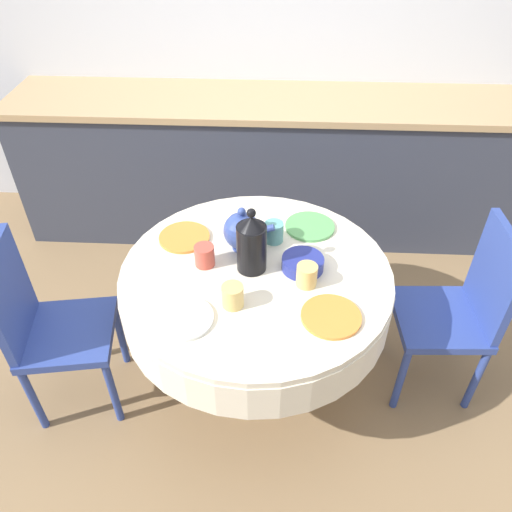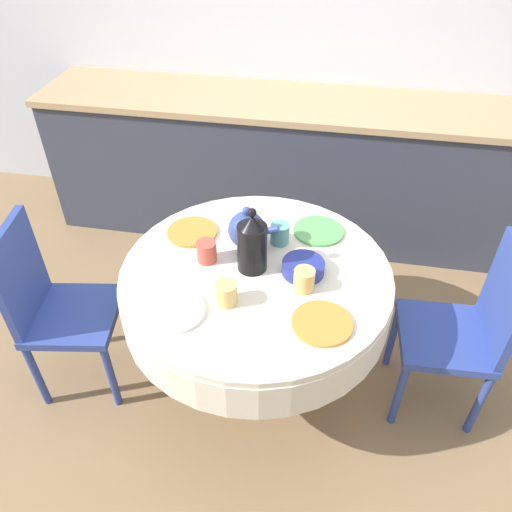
{
  "view_description": "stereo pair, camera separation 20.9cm",
  "coord_description": "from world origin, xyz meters",
  "px_view_note": "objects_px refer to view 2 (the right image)",
  "views": [
    {
      "loc": [
        0.08,
        -1.61,
        2.15
      ],
      "look_at": [
        0.0,
        0.0,
        0.81
      ],
      "focal_mm": 35.0,
      "sensor_mm": 36.0,
      "label": 1
    },
    {
      "loc": [
        0.29,
        -1.58,
        2.15
      ],
      "look_at": [
        0.0,
        0.0,
        0.81
      ],
      "focal_mm": 35.0,
      "sensor_mm": 36.0,
      "label": 2
    }
  ],
  "objects_px": {
    "chair_right": "(53,303)",
    "coffee_carafe": "(252,243)",
    "chair_left": "(467,326)",
    "teapot": "(247,230)"
  },
  "relations": [
    {
      "from": "chair_right",
      "to": "coffee_carafe",
      "type": "relative_size",
      "value": 3.05
    },
    {
      "from": "chair_left",
      "to": "teapot",
      "type": "xyz_separation_m",
      "value": [
        -1.0,
        0.11,
        0.31
      ]
    },
    {
      "from": "chair_right",
      "to": "teapot",
      "type": "bearing_deg",
      "value": 100.29
    },
    {
      "from": "chair_left",
      "to": "teapot",
      "type": "distance_m",
      "value": 1.06
    },
    {
      "from": "chair_right",
      "to": "coffee_carafe",
      "type": "bearing_deg",
      "value": 91.27
    },
    {
      "from": "teapot",
      "to": "chair_left",
      "type": "bearing_deg",
      "value": -6.19
    },
    {
      "from": "chair_left",
      "to": "coffee_carafe",
      "type": "relative_size",
      "value": 3.05
    },
    {
      "from": "chair_right",
      "to": "teapot",
      "type": "relative_size",
      "value": 4.03
    },
    {
      "from": "coffee_carafe",
      "to": "teapot",
      "type": "bearing_deg",
      "value": 109.64
    },
    {
      "from": "chair_left",
      "to": "teapot",
      "type": "relative_size",
      "value": 4.03
    }
  ]
}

